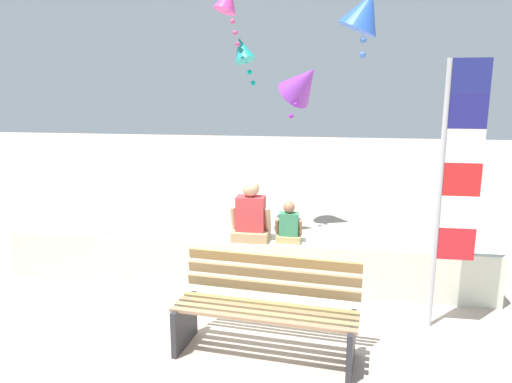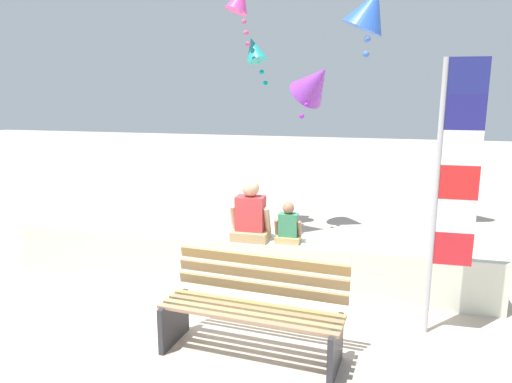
{
  "view_description": "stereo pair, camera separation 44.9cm",
  "coord_description": "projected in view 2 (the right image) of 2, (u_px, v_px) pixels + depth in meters",
  "views": [
    {
      "loc": [
        1.1,
        -4.85,
        2.44
      ],
      "look_at": [
        0.18,
        0.82,
        1.21
      ],
      "focal_mm": 33.91,
      "sensor_mm": 36.0,
      "label": 1
    },
    {
      "loc": [
        1.54,
        -4.77,
        2.44
      ],
      "look_at": [
        0.18,
        0.82,
        1.21
      ],
      "focal_mm": 33.91,
      "sensor_mm": 36.0,
      "label": 2
    }
  ],
  "objects": [
    {
      "name": "flag_banner",
      "position": [
        451.0,
        180.0,
        4.58
      ],
      "size": [
        0.41,
        0.05,
        2.72
      ],
      "color": "#B7B7BC",
      "rests_on": "ground"
    },
    {
      "name": "seawall_ledge",
      "position": [
        242.0,
        261.0,
        6.1
      ],
      "size": [
        6.07,
        0.49,
        0.61
      ],
      "primitive_type": "cube",
      "color": "silver",
      "rests_on": "ground"
    },
    {
      "name": "person_child",
      "position": [
        288.0,
        227.0,
        5.82
      ],
      "size": [
        0.33,
        0.24,
        0.5
      ],
      "color": "tan",
      "rests_on": "seawall_ledge"
    },
    {
      "name": "kite_purple",
      "position": [
        315.0,
        82.0,
        7.88
      ],
      "size": [
        1.06,
        1.0,
        1.01
      ],
      "color": "purple"
    },
    {
      "name": "kite_teal",
      "position": [
        254.0,
        50.0,
        7.92
      ],
      "size": [
        0.58,
        0.57,
        0.83
      ],
      "color": "teal"
    },
    {
      "name": "park_bench",
      "position": [
        253.0,
        310.0,
        4.49
      ],
      "size": [
        1.75,
        0.77,
        0.88
      ],
      "color": "#A37B5B",
      "rests_on": "ground"
    },
    {
      "name": "kite_blue",
      "position": [
        370.0,
        10.0,
        5.88
      ],
      "size": [
        0.7,
        0.62,
        0.9
      ],
      "color": "blue"
    },
    {
      "name": "person_adult",
      "position": [
        251.0,
        216.0,
        5.91
      ],
      "size": [
        0.5,
        0.36,
        0.76
      ],
      "color": "tan",
      "rests_on": "seawall_ledge"
    },
    {
      "name": "ground_plane",
      "position": [
        223.0,
        312.0,
        5.39
      ],
      "size": [
        40.0,
        40.0,
        0.0
      ],
      "primitive_type": "plane",
      "color": "#BBA896"
    },
    {
      "name": "kite_magenta",
      "position": [
        240.0,
        0.0,
        7.72
      ],
      "size": [
        0.61,
        0.67,
        1.01
      ],
      "color": "#DB3D9E"
    }
  ]
}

